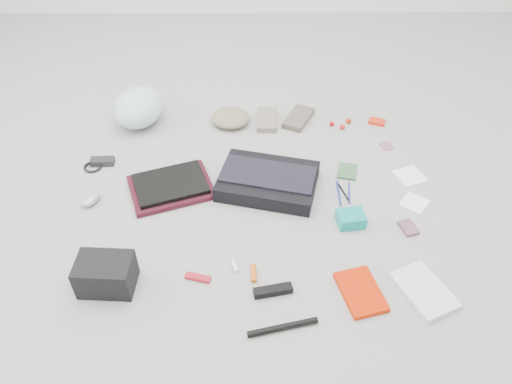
{
  "coord_description": "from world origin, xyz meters",
  "views": [
    {
      "loc": [
        -0.01,
        -1.58,
        1.5
      ],
      "look_at": [
        0.0,
        0.0,
        0.05
      ],
      "focal_mm": 35.0,
      "sensor_mm": 36.0,
      "label": 1
    }
  ],
  "objects_px": {
    "laptop": "(170,184)",
    "messenger_bag": "(268,181)",
    "bike_helmet": "(138,107)",
    "book_red": "(361,292)",
    "camera_bag": "(106,274)",
    "accordion_wallet": "(351,219)"
  },
  "relations": [
    {
      "from": "messenger_bag",
      "to": "laptop",
      "type": "xyz_separation_m",
      "value": [
        -0.43,
        -0.01,
        -0.0
      ]
    },
    {
      "from": "camera_bag",
      "to": "accordion_wallet",
      "type": "relative_size",
      "value": 1.82
    },
    {
      "from": "messenger_bag",
      "to": "camera_bag",
      "type": "relative_size",
      "value": 2.12
    },
    {
      "from": "laptop",
      "to": "messenger_bag",
      "type": "bearing_deg",
      "value": -18.03
    },
    {
      "from": "laptop",
      "to": "bike_helmet",
      "type": "height_order",
      "value": "bike_helmet"
    },
    {
      "from": "messenger_bag",
      "to": "book_red",
      "type": "height_order",
      "value": "messenger_bag"
    },
    {
      "from": "messenger_bag",
      "to": "book_red",
      "type": "xyz_separation_m",
      "value": [
        0.32,
        -0.59,
        -0.02
      ]
    },
    {
      "from": "messenger_bag",
      "to": "bike_helmet",
      "type": "xyz_separation_m",
      "value": [
        -0.65,
        0.52,
        0.06
      ]
    },
    {
      "from": "book_red",
      "to": "accordion_wallet",
      "type": "bearing_deg",
      "value": 73.1
    },
    {
      "from": "messenger_bag",
      "to": "accordion_wallet",
      "type": "height_order",
      "value": "messenger_bag"
    },
    {
      "from": "bike_helmet",
      "to": "camera_bag",
      "type": "bearing_deg",
      "value": -76.67
    },
    {
      "from": "laptop",
      "to": "book_red",
      "type": "relative_size",
      "value": 1.51
    },
    {
      "from": "camera_bag",
      "to": "book_red",
      "type": "xyz_separation_m",
      "value": [
        0.93,
        -0.05,
        -0.05
      ]
    },
    {
      "from": "messenger_bag",
      "to": "bike_helmet",
      "type": "bearing_deg",
      "value": 155.36
    },
    {
      "from": "messenger_bag",
      "to": "accordion_wallet",
      "type": "bearing_deg",
      "value": -20.37
    },
    {
      "from": "camera_bag",
      "to": "laptop",
      "type": "bearing_deg",
      "value": 75.62
    },
    {
      "from": "book_red",
      "to": "camera_bag",
      "type": "bearing_deg",
      "value": 162.62
    },
    {
      "from": "bike_helmet",
      "to": "book_red",
      "type": "bearing_deg",
      "value": -38.02
    },
    {
      "from": "laptop",
      "to": "accordion_wallet",
      "type": "relative_size",
      "value": 2.8
    },
    {
      "from": "bike_helmet",
      "to": "book_red",
      "type": "relative_size",
      "value": 1.49
    },
    {
      "from": "accordion_wallet",
      "to": "bike_helmet",
      "type": "bearing_deg",
      "value": 134.82
    },
    {
      "from": "laptop",
      "to": "bike_helmet",
      "type": "distance_m",
      "value": 0.58
    }
  ]
}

